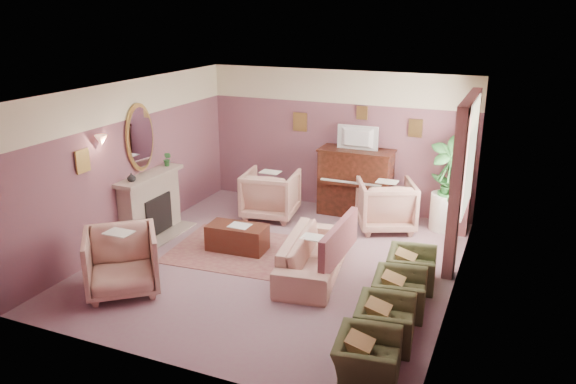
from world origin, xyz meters
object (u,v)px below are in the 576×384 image
at_px(olive_chair_b, 385,316).
at_px(olive_chair_d, 412,263).
at_px(sofa, 314,248).
at_px(olive_chair_a, 368,352).
at_px(side_table, 444,212).
at_px(coffee_table, 237,238).
at_px(olive_chair_c, 400,287).
at_px(television, 357,136).
at_px(floral_armchair_right, 386,202).
at_px(floral_armchair_front, 121,259).
at_px(piano, 355,183).
at_px(floral_armchair_left, 271,192).

height_order(olive_chair_b, olive_chair_d, same).
bearing_deg(sofa, olive_chair_a, -56.77).
bearing_deg(side_table, olive_chair_d, -92.77).
xyz_separation_m(coffee_table, olive_chair_c, (2.97, -0.91, 0.12)).
distance_m(television, olive_chair_b, 4.66).
xyz_separation_m(television, olive_chair_a, (1.64, -4.99, -1.25)).
relative_size(television, olive_chair_d, 1.00).
xyz_separation_m(olive_chair_a, olive_chair_d, (0.00, 2.46, 0.00)).
bearing_deg(olive_chair_c, television, 116.13).
bearing_deg(floral_armchair_right, sofa, -104.25).
height_order(floral_armchair_right, olive_chair_a, floral_armchair_right).
bearing_deg(floral_armchair_front, olive_chair_c, 15.18).
distance_m(olive_chair_b, side_table, 4.08).
relative_size(piano, floral_armchair_left, 1.35).
relative_size(television, floral_armchair_left, 0.77).
bearing_deg(sofa, piano, 93.59).
xyz_separation_m(floral_armchair_right, side_table, (1.01, 0.39, -0.17)).
bearing_deg(olive_chair_c, coffee_table, 163.01).
relative_size(television, floral_armchair_right, 0.77).
bearing_deg(olive_chair_a, olive_chair_c, 90.00).
height_order(floral_armchair_left, olive_chair_b, floral_armchair_left).
height_order(floral_armchair_left, floral_armchair_front, same).
height_order(sofa, olive_chair_d, sofa).
xyz_separation_m(floral_armchair_left, floral_armchair_front, (-0.69, -3.64, 0.00)).
height_order(olive_chair_a, olive_chair_c, same).
bearing_deg(olive_chair_b, floral_armchair_left, 132.40).
height_order(television, floral_armchair_right, television).
xyz_separation_m(floral_armchair_front, olive_chair_c, (3.81, 1.03, -0.17)).
bearing_deg(sofa, olive_chair_c, -22.28).
distance_m(sofa, floral_armchair_front, 2.86).
bearing_deg(coffee_table, television, 61.49).
distance_m(floral_armchair_left, floral_armchair_right, 2.25).
bearing_deg(floral_armchair_front, sofa, 34.92).
height_order(coffee_table, floral_armchair_left, floral_armchair_left).
bearing_deg(olive_chair_c, floral_armchair_front, -164.82).
distance_m(piano, floral_armchair_right, 0.93).
distance_m(floral_armchair_left, olive_chair_a, 5.27).
bearing_deg(olive_chair_c, olive_chair_b, -90.00).
distance_m(floral_armchair_right, olive_chair_d, 2.24).
bearing_deg(side_table, coffee_table, -142.78).
height_order(floral_armchair_front, olive_chair_a, floral_armchair_front).
xyz_separation_m(floral_armchair_front, olive_chair_d, (3.81, 1.85, -0.17)).
xyz_separation_m(coffee_table, floral_armchair_left, (-0.15, 1.69, 0.29)).
relative_size(floral_armchair_front, olive_chair_d, 1.29).
xyz_separation_m(coffee_table, floral_armchair_right, (2.08, 1.96, 0.29)).
height_order(floral_armchair_left, floral_armchair_right, same).
xyz_separation_m(coffee_table, floral_armchair_front, (-0.84, -1.94, 0.29)).
relative_size(floral_armchair_right, floral_armchair_front, 1.00).
distance_m(floral_armchair_left, olive_chair_d, 3.60).
xyz_separation_m(piano, olive_chair_b, (1.64, -4.22, -0.30)).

